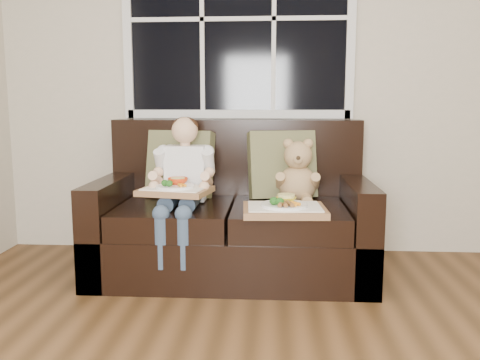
# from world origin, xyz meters

# --- Properties ---
(window_back) EXTENTS (1.62, 0.04, 1.37)m
(window_back) POSITION_xyz_m (-0.55, 2.48, 1.65)
(window_back) COLOR black
(window_back) RESTS_ON room_walls
(loveseat) EXTENTS (1.70, 0.92, 0.96)m
(loveseat) POSITION_xyz_m (-0.55, 2.02, 0.31)
(loveseat) COLOR black
(loveseat) RESTS_ON ground
(pillow_left) EXTENTS (0.47, 0.28, 0.45)m
(pillow_left) POSITION_xyz_m (-0.92, 2.17, 0.67)
(pillow_left) COLOR olive
(pillow_left) RESTS_ON loveseat
(pillow_right) EXTENTS (0.47, 0.30, 0.45)m
(pillow_right) POSITION_xyz_m (-0.24, 2.17, 0.67)
(pillow_right) COLOR olive
(pillow_right) RESTS_ON loveseat
(child) EXTENTS (0.37, 0.59, 0.83)m
(child) POSITION_xyz_m (-0.85, 1.90, 0.64)
(child) COLOR white
(child) RESTS_ON loveseat
(teddy_bear) EXTENTS (0.24, 0.31, 0.42)m
(teddy_bear) POSITION_xyz_m (-0.14, 2.04, 0.62)
(teddy_bear) COLOR tan
(teddy_bear) RESTS_ON loveseat
(tray_left) EXTENTS (0.44, 0.37, 0.09)m
(tray_left) POSITION_xyz_m (-0.87, 1.74, 0.57)
(tray_left) COLOR olive
(tray_left) RESTS_ON child
(tray_right) EXTENTS (0.48, 0.38, 0.11)m
(tray_right) POSITION_xyz_m (-0.23, 1.67, 0.48)
(tray_right) COLOR olive
(tray_right) RESTS_ON loveseat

